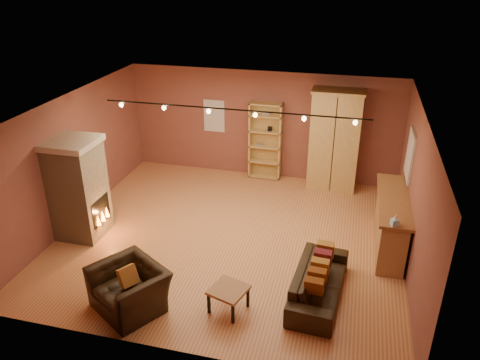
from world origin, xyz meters
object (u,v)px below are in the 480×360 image
(bookcase, at_px, (266,140))
(armchair, at_px, (129,282))
(coffee_table, at_px, (228,292))
(fireplace, at_px, (78,188))
(bar_counter, at_px, (391,222))
(loveseat, at_px, (319,277))
(armoire, at_px, (334,140))

(bookcase, distance_m, armchair, 5.79)
(armchair, bearing_deg, coffee_table, 43.67)
(fireplace, distance_m, armchair, 2.82)
(fireplace, bearing_deg, armchair, -43.56)
(bar_counter, distance_m, armchair, 5.17)
(fireplace, xyz_separation_m, loveseat, (5.02, -0.86, -0.66))
(bar_counter, height_order, armchair, bar_counter)
(armoire, relative_size, armchair, 1.84)
(loveseat, height_order, armchair, armchair)
(fireplace, height_order, armoire, armoire)
(coffee_table, bearing_deg, loveseat, 26.81)
(fireplace, bearing_deg, loveseat, -9.69)
(armoire, distance_m, loveseat, 4.47)
(loveseat, xyz_separation_m, armchair, (-3.02, -1.05, 0.10))
(bookcase, height_order, armoire, armoire)
(armchair, bearing_deg, loveseat, 51.07)
(fireplace, xyz_separation_m, coffee_table, (3.61, -1.57, -0.70))
(bookcase, distance_m, armoire, 1.78)
(bar_counter, height_order, coffee_table, bar_counter)
(loveseat, distance_m, armchair, 3.20)
(bar_counter, bearing_deg, bookcase, 138.98)
(bookcase, bearing_deg, coffee_table, -85.09)
(loveseat, distance_m, coffee_table, 1.58)
(armoire, height_order, armchair, armoire)
(bookcase, height_order, bar_counter, bookcase)
(fireplace, xyz_separation_m, bar_counter, (6.24, 1.05, -0.50))
(armoire, bearing_deg, loveseat, -88.52)
(bar_counter, distance_m, coffee_table, 3.72)
(bar_counter, bearing_deg, armchair, -145.09)
(armoire, bearing_deg, bar_counter, -61.68)
(armoire, bearing_deg, armchair, -118.14)
(bar_counter, xyz_separation_m, coffee_table, (-2.63, -2.62, -0.19))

